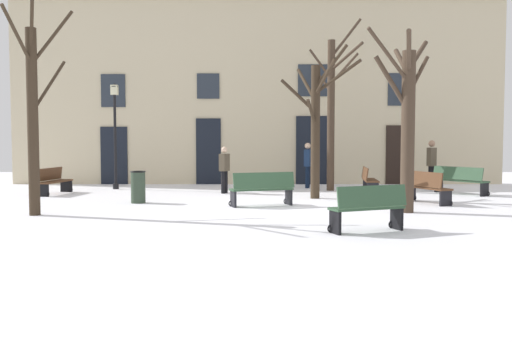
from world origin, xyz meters
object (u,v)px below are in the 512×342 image
Objects in this scene: tree_right_of_center at (31,113)px; tree_left_of_center at (330,108)px; bench_by_litter_bin at (367,180)px; bench_near_center_tree at (51,181)px; tree_foreground at (314,121)px; bench_near_lamp at (458,180)px; person_crossing_plaza at (306,163)px; litter_bin at (136,187)px; bench_back_to_back_left at (366,208)px; person_by_shop_door at (222,168)px; bench_back_to_back_right at (260,189)px; streetlamp at (113,125)px; bench_far_corner at (423,187)px; person_near_bench at (429,162)px; tree_near_facade at (405,119)px.

tree_left_of_center is (8.04, 6.35, 0.50)m from tree_right_of_center.
bench_near_center_tree is (-10.65, -0.26, -0.02)m from bench_by_litter_bin.
tree_foreground is (7.19, 3.76, -0.06)m from tree_right_of_center.
bench_near_lamp is 1.06× the size of person_crossing_plaza.
tree_left_of_center reaches higher than litter_bin.
bench_by_litter_bin is (1.99, 1.58, -1.95)m from tree_foreground.
tree_right_of_center reaches higher than bench_back_to_back_left.
person_crossing_plaza is 3.64m from person_by_shop_door.
litter_bin is 0.52× the size of bench_near_center_tree.
litter_bin is 7.77m from bench_by_litter_bin.
tree_left_of_center reaches higher than person_crossing_plaza.
bench_back_to_back_right is at bearing 81.30° from bench_near_lamp.
tree_foreground is 2.62× the size of bench_near_center_tree.
litter_bin is at bearing -166.85° from tree_foreground.
tree_left_of_center is at bearing -49.64° from person_by_shop_door.
tree_foreground is at bearing -93.00° from person_by_shop_door.
person_by_shop_door reaches higher than bench_back_to_back_left.
bench_back_to_back_left is at bearing -121.57° from bench_near_center_tree.
tree_foreground is 2.81× the size of bench_by_litter_bin.
person_by_shop_door reaches higher than litter_bin.
bench_by_litter_bin is at bearing -80.56° from bench_near_center_tree.
bench_back_to_back_right is at bearing -11.94° from litter_bin.
tree_right_of_center is at bearing 77.66° from bench_near_lamp.
litter_bin is 0.56× the size of bench_by_litter_bin.
bench_near_center_tree is at bearing -130.72° from streetlamp.
tree_left_of_center is 5.79m from bench_back_to_back_right.
bench_near_center_tree is (-8.66, 1.32, -1.96)m from tree_foreground.
tree_foreground is at bearing 69.62° from bench_near_lamp.
tree_left_of_center is 3.37× the size of bench_back_to_back_right.
litter_bin is 0.51× the size of bench_near_lamp.
bench_far_corner is at bearing -94.62° from bench_near_center_tree.
bench_far_corner is 1.04× the size of bench_back_to_back_left.
tree_right_of_center reaches higher than person_near_bench.
tree_near_facade is 3.76m from tree_foreground.
person_by_shop_door is at bearing 50.54° from litter_bin.
tree_near_facade is 2.47× the size of bench_back_to_back_right.
bench_near_lamp is at bearing -66.68° from person_by_shop_door.
person_crossing_plaza is (7.14, 0.43, -1.43)m from streetlamp.
litter_bin reaches higher than bench_by_litter_bin.
bench_near_lamp is (12.16, 5.04, -1.98)m from tree_right_of_center.
tree_foreground is at bearing 27.59° from tree_right_of_center.
bench_back_to_back_right is (-1.68, -1.98, -1.93)m from tree_foreground.
bench_far_corner is 4.44m from person_near_bench.
bench_back_to_back_left is (-1.62, -7.73, 0.02)m from bench_by_litter_bin.
bench_near_center_tree is (-13.63, 0.03, -0.04)m from bench_near_lamp.
tree_right_of_center is 10.68m from bench_far_corner.
person_by_shop_door is at bearing -165.25° from tree_left_of_center.
streetlamp is at bearing -62.86° from bench_back_to_back_right.
streetlamp is at bearing 42.85° from bench_far_corner.
bench_back_to_back_right reaches higher than litter_bin.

